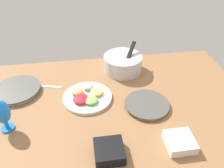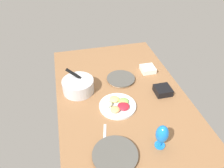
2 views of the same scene
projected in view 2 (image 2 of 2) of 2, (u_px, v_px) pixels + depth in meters
The scene contains 9 objects.
ground_plane at pixel (120, 94), 182.93cm from camera, with size 160.00×104.00×4.00cm, color #8C603D.
dinner_plate_left at pixel (115, 155), 132.98cm from camera, with size 28.26×28.26×2.77cm.
dinner_plate_right at pixel (121, 79), 194.55cm from camera, with size 25.01×25.01×2.18cm.
mixing_bowl at pixel (78, 85), 179.51cm from camera, with size 25.83×25.83×17.78cm.
fruit_platter at pixel (118, 105), 167.07cm from camera, with size 28.49×28.49×5.26cm.
hurricane_glass_blue at pixel (162, 135), 133.48cm from camera, with size 8.02×8.02×18.19cm.
square_bowl_black at pixel (163, 90), 179.29cm from camera, with size 12.98×12.98×5.48cm.
square_bowl_white at pixel (148, 69), 204.51cm from camera, with size 12.72×12.72×4.69cm.
fork_by_left_plate at pixel (105, 134), 146.87cm from camera, with size 18.00×1.80×0.60cm, color silver.
Camera 2 is at (-133.00, 38.89, 117.93)cm, focal length 34.96 mm.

